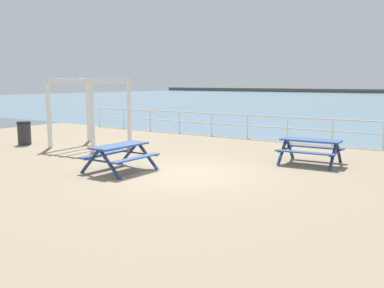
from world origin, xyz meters
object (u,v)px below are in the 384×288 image
object	(u,v)px
picnic_table_far_left	(120,151)
picnic_table_seaward	(310,145)
litter_bin	(24,133)
lattice_pergola	(89,96)

from	to	relation	value
picnic_table_far_left	picnic_table_seaward	world-z (taller)	same
picnic_table_seaward	litter_bin	size ratio (longest dim) A/B	1.98
picnic_table_seaward	lattice_pergola	xyz separation A→B (m)	(-8.52, -1.28, 1.41)
picnic_table_seaward	litter_bin	xyz separation A→B (m)	(-11.09, -2.53, -0.10)
picnic_table_seaward	lattice_pergola	size ratio (longest dim) A/B	0.68
picnic_table_far_left	lattice_pergola	xyz separation A→B (m)	(-4.34, 2.87, 1.41)
litter_bin	picnic_table_seaward	bearing A→B (deg)	12.88
picnic_table_far_left	litter_bin	world-z (taller)	litter_bin
litter_bin	lattice_pergola	bearing A→B (deg)	25.97
picnic_table_seaward	picnic_table_far_left	bearing A→B (deg)	-138.27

